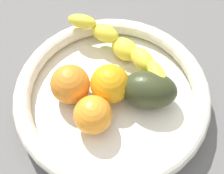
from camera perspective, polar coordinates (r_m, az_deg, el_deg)
name	(u,v)px	position (r cm, az deg, el deg)	size (l,w,h in cm)	color
kitchen_counter	(112,107)	(52.92, 0.00, -3.82)	(120.00, 120.00, 3.00)	#605E5B
fruit_bowl	(112,95)	(49.38, 0.00, -1.59)	(32.52, 32.52, 4.97)	silver
banana_draped_left	(122,47)	(51.81, 1.98, 7.79)	(22.59, 8.61, 5.90)	yellow
orange_front	(93,115)	(44.78, -3.73, -5.42)	(6.05, 6.05, 6.05)	orange
orange_mid_left	(70,84)	(47.67, -8.15, 0.55)	(6.46, 6.46, 6.46)	orange
orange_mid_right	(108,85)	(47.08, -0.80, 0.33)	(6.45, 6.45, 6.45)	orange
avocado_dark	(149,90)	(47.21, 7.15, -0.56)	(9.15, 6.05, 6.12)	#32381D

